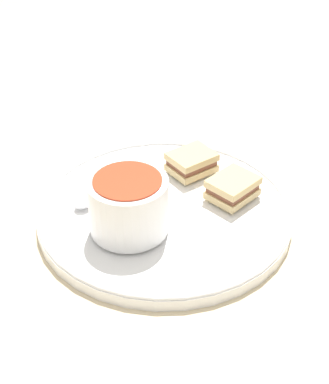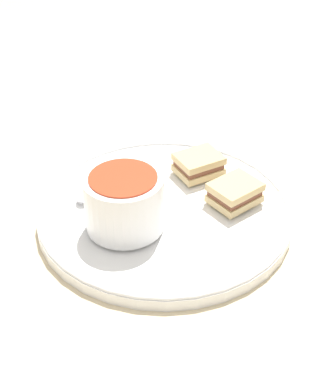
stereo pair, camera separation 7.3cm
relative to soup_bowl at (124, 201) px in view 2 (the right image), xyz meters
name	(u,v)px [view 2 (the right image)]	position (x,y,z in m)	size (l,w,h in m)	color
ground_plane	(164,216)	(-0.01, -0.07, -0.06)	(2.40, 2.40, 0.00)	beige
plate	(164,210)	(-0.01, -0.07, -0.05)	(0.35, 0.35, 0.02)	white
soup_bowl	(124,201)	(0.00, 0.00, 0.00)	(0.10, 0.10, 0.08)	white
spoon	(90,194)	(0.08, -0.01, -0.03)	(0.03, 0.11, 0.01)	silver
sandwich_half_near	(235,193)	(-0.07, -0.14, -0.02)	(0.06, 0.07, 0.03)	#DBBC7F
sandwich_half_far	(199,164)	(0.01, -0.16, -0.02)	(0.07, 0.08, 0.03)	#DBBC7F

